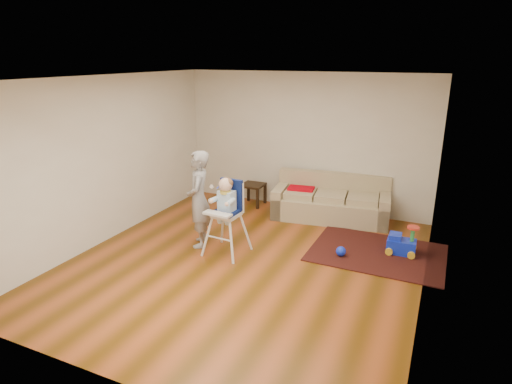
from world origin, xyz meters
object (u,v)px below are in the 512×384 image
at_px(sofa, 331,198).
at_px(adult, 199,199).
at_px(ride_on_toy, 402,239).
at_px(high_chair, 226,217).
at_px(side_table, 253,194).
at_px(toy_ball, 341,251).

height_order(sofa, adult, adult).
xyz_separation_m(ride_on_toy, adult, (-3.06, -0.99, 0.54)).
xyz_separation_m(ride_on_toy, high_chair, (-2.52, -1.08, 0.34)).
height_order(sofa, side_table, sofa).
bearing_deg(adult, side_table, 155.62).
height_order(toy_ball, adult, adult).
bearing_deg(side_table, adult, -89.05).
bearing_deg(sofa, ride_on_toy, -43.60).
xyz_separation_m(side_table, high_chair, (0.58, -2.25, 0.37)).
xyz_separation_m(sofa, toy_ball, (0.58, -1.53, -0.32)).
distance_m(side_table, adult, 2.23).
bearing_deg(ride_on_toy, sofa, 142.49).
bearing_deg(ride_on_toy, high_chair, -158.10).
distance_m(ride_on_toy, high_chair, 2.76).
bearing_deg(toy_ball, adult, -167.49).
xyz_separation_m(toy_ball, adult, (-2.23, -0.49, 0.69)).
bearing_deg(high_chair, toy_ball, 23.28).
bearing_deg(ride_on_toy, toy_ball, -150.84).
distance_m(sofa, high_chair, 2.39).
height_order(sofa, toy_ball, sofa).
bearing_deg(toy_ball, sofa, 110.72).
distance_m(side_table, toy_ball, 2.81).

